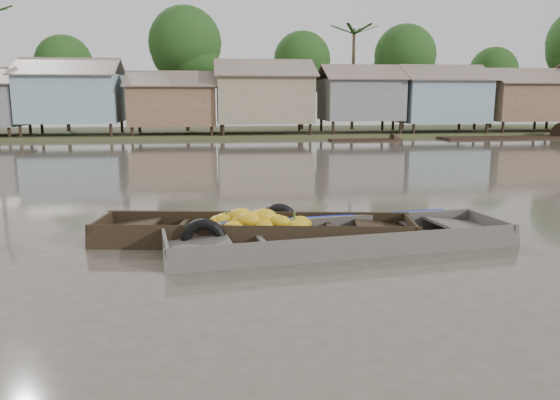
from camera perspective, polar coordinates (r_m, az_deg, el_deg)
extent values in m
plane|color=#464136|center=(10.02, 0.38, -5.88)|extent=(120.00, 120.00, 0.00)
cube|color=#384723|center=(42.63, -5.54, 6.92)|extent=(120.00, 12.00, 0.50)
cube|color=#7896A5|center=(40.09, -20.86, 9.89)|extent=(6.20, 5.20, 3.20)
cube|color=brown|center=(38.77, -21.56, 12.88)|extent=(6.60, 3.02, 1.28)
cube|color=brown|center=(41.50, -20.60, 12.76)|extent=(6.60, 3.02, 1.28)
cube|color=brown|center=(39.10, -11.09, 9.65)|extent=(5.80, 4.60, 2.70)
cube|color=brown|center=(37.87, -11.31, 12.34)|extent=(6.20, 2.67, 1.14)
cube|color=brown|center=(40.35, -11.07, 12.24)|extent=(6.20, 2.67, 1.14)
cube|color=#84755B|center=(39.19, -1.73, 10.51)|extent=(6.50, 5.30, 3.30)
cube|color=brown|center=(37.81, -1.54, 13.68)|extent=(6.90, 3.08, 1.31)
cube|color=brown|center=(40.66, -1.95, 13.48)|extent=(6.90, 3.08, 1.31)
cube|color=slate|center=(40.47, 8.35, 10.34)|extent=(5.40, 4.70, 2.90)
cube|color=brown|center=(39.28, 8.93, 13.08)|extent=(5.80, 2.73, 1.17)
cube|color=brown|center=(41.73, 7.94, 12.97)|extent=(5.80, 2.73, 1.17)
cube|color=#7896A5|center=(42.47, 16.29, 9.91)|extent=(6.00, 5.00, 3.10)
cube|color=brown|center=(41.26, 17.19, 12.63)|extent=(6.40, 2.90, 1.24)
cube|color=brown|center=(43.74, 15.72, 12.58)|extent=(6.40, 2.90, 1.24)
cube|color=brown|center=(45.43, 23.93, 9.39)|extent=(5.70, 4.90, 2.80)
cube|color=brown|center=(44.32, 25.01, 11.69)|extent=(6.10, 2.85, 1.21)
cube|color=brown|center=(46.59, 23.26, 11.74)|extent=(6.10, 2.85, 1.21)
cylinder|color=#473323|center=(44.82, -21.39, 9.57)|extent=(0.28, 0.28, 4.90)
sphere|color=#103312|center=(44.88, -21.64, 13.13)|extent=(4.20, 4.20, 4.20)
cylinder|color=#473323|center=(42.55, -9.74, 11.06)|extent=(0.28, 0.28, 6.30)
sphere|color=#103312|center=(42.72, -9.90, 15.89)|extent=(5.40, 5.40, 5.40)
cylinder|color=#473323|center=(44.12, 2.30, 10.51)|extent=(0.28, 0.28, 5.25)
sphere|color=#103312|center=(44.20, 2.33, 14.40)|extent=(4.50, 4.50, 4.50)
cylinder|color=#473323|center=(45.17, 12.75, 10.49)|extent=(0.28, 0.28, 5.60)
sphere|color=#103312|center=(45.28, 12.92, 14.54)|extent=(4.80, 4.80, 4.80)
cylinder|color=#473323|center=(49.35, 21.21, 9.43)|extent=(0.28, 0.28, 4.55)
sphere|color=#103312|center=(49.38, 21.42, 12.44)|extent=(3.90, 3.90, 3.90)
cylinder|color=#473323|center=(44.48, 7.63, 12.20)|extent=(0.24, 0.24, 8.00)
cube|color=black|center=(11.09, -2.61, -4.66)|extent=(6.36, 2.15, 0.08)
cube|color=black|center=(11.69, -2.38, -2.57)|extent=(6.34, 1.15, 0.59)
cube|color=black|center=(10.37, -2.91, -4.31)|extent=(6.34, 1.15, 0.59)
cube|color=black|center=(11.23, 13.51, -3.42)|extent=(0.27, 1.38, 0.56)
cube|color=black|center=(11.12, 10.78, -3.08)|extent=(1.26, 1.35, 0.21)
cube|color=black|center=(11.68, -18.13, -3.11)|extent=(0.27, 1.38, 0.56)
cube|color=black|center=(11.50, -15.59, -2.83)|extent=(1.26, 1.35, 0.21)
cube|color=black|center=(11.21, -10.28, -2.70)|extent=(0.31, 1.33, 0.05)
cube|color=black|center=(10.99, 5.18, -2.84)|extent=(0.31, 1.33, 0.05)
ellipsoid|color=gold|center=(11.14, -3.91, -2.14)|extent=(0.49, 0.38, 0.28)
ellipsoid|color=gold|center=(11.11, -2.88, -2.06)|extent=(0.53, 0.41, 0.30)
ellipsoid|color=gold|center=(10.73, -4.88, -2.82)|extent=(0.43, 0.33, 0.24)
ellipsoid|color=gold|center=(10.79, -8.04, -3.85)|extent=(0.45, 0.34, 0.25)
ellipsoid|color=gold|center=(10.61, 3.05, -3.73)|extent=(0.47, 0.36, 0.26)
ellipsoid|color=gold|center=(11.27, -7.88, -2.70)|extent=(0.51, 0.39, 0.29)
ellipsoid|color=gold|center=(10.90, -1.71, -1.74)|extent=(0.57, 0.44, 0.32)
ellipsoid|color=gold|center=(10.76, 0.05, -2.28)|extent=(0.44, 0.34, 0.25)
ellipsoid|color=gold|center=(11.28, 1.16, -2.63)|extent=(0.49, 0.37, 0.27)
ellipsoid|color=gold|center=(11.07, -7.56, -2.82)|extent=(0.56, 0.43, 0.32)
ellipsoid|color=gold|center=(11.12, -6.33, -2.24)|extent=(0.48, 0.37, 0.27)
ellipsoid|color=gold|center=(10.77, -1.64, -2.70)|extent=(0.49, 0.37, 0.27)
ellipsoid|color=gold|center=(11.20, 2.09, -2.46)|extent=(0.55, 0.42, 0.31)
ellipsoid|color=gold|center=(10.91, -3.95, -2.27)|extent=(0.52, 0.40, 0.29)
ellipsoid|color=gold|center=(10.89, -0.51, -2.25)|extent=(0.51, 0.39, 0.29)
ellipsoid|color=gold|center=(11.33, -4.12, -1.97)|extent=(0.44, 0.34, 0.25)
ellipsoid|color=gold|center=(10.64, -2.20, -3.53)|extent=(0.45, 0.35, 0.25)
ellipsoid|color=gold|center=(11.05, -2.42, -1.69)|extent=(0.43, 0.33, 0.24)
ellipsoid|color=gold|center=(10.79, -7.04, -3.46)|extent=(0.55, 0.42, 0.31)
ellipsoid|color=gold|center=(11.09, -5.60, -2.12)|extent=(0.56, 0.43, 0.31)
ellipsoid|color=gold|center=(10.86, -6.59, -3.07)|extent=(0.50, 0.38, 0.28)
ellipsoid|color=gold|center=(11.36, -1.03, -2.37)|extent=(0.48, 0.37, 0.27)
ellipsoid|color=gold|center=(10.80, 1.81, -2.85)|extent=(0.52, 0.39, 0.29)
ellipsoid|color=gold|center=(10.89, -7.13, -3.08)|extent=(0.56, 0.43, 0.31)
ellipsoid|color=gold|center=(10.85, -2.25, -2.33)|extent=(0.50, 0.38, 0.28)
ellipsoid|color=gold|center=(11.03, -4.15, -1.62)|extent=(0.53, 0.41, 0.30)
ellipsoid|color=gold|center=(11.10, -8.06, -3.31)|extent=(0.43, 0.33, 0.24)
ellipsoid|color=gold|center=(10.80, -3.27, -2.07)|extent=(0.53, 0.41, 0.30)
ellipsoid|color=gold|center=(10.78, -6.76, -3.56)|extent=(0.54, 0.42, 0.31)
ellipsoid|color=gold|center=(11.40, -0.80, -2.40)|extent=(0.47, 0.36, 0.26)
ellipsoid|color=gold|center=(11.21, -3.50, -2.13)|extent=(0.50, 0.38, 0.28)
ellipsoid|color=gold|center=(11.28, -3.39, -2.26)|extent=(0.46, 0.35, 0.26)
cylinder|color=#3F6626|center=(11.01, -5.58, -1.70)|extent=(0.05, 0.05, 0.20)
cylinder|color=#3F6626|center=(10.94, -1.46, -1.73)|extent=(0.05, 0.05, 0.20)
cylinder|color=#3F6626|center=(10.92, 1.51, -1.75)|extent=(0.05, 0.05, 0.20)
torus|color=black|center=(11.74, -0.14, -2.38)|extent=(0.87, 0.33, 0.85)
torus|color=black|center=(10.39, -7.95, -4.25)|extent=(0.90, 0.34, 0.88)
cube|color=#453F3A|center=(10.72, 6.30, -5.26)|extent=(6.79, 2.29, 0.08)
cube|color=#453F3A|center=(11.40, 4.86, -3.06)|extent=(6.76, 1.04, 0.54)
cube|color=#453F3A|center=(9.94, 8.01, -5.23)|extent=(6.76, 1.04, 0.54)
cube|color=#453F3A|center=(12.23, 21.06, -2.80)|extent=(0.28, 1.65, 0.52)
cube|color=#453F3A|center=(11.89, 18.81, -2.70)|extent=(1.33, 1.57, 0.22)
cube|color=#453F3A|center=(9.99, -11.87, -5.26)|extent=(0.28, 1.65, 0.52)
cube|color=#453F3A|center=(10.02, -8.57, -4.72)|extent=(1.33, 1.57, 0.22)
cube|color=#453F3A|center=(10.19, -2.07, -4.09)|extent=(0.31, 1.59, 0.05)
cube|color=#453F3A|center=(11.29, 13.91, -2.91)|extent=(0.31, 1.59, 0.05)
cube|color=#665E54|center=(10.71, 6.31, -5.08)|extent=(5.19, 1.96, 0.02)
cube|color=#0F1D9D|center=(11.40, 4.79, -1.98)|extent=(5.46, 0.80, 0.14)
torus|color=olive|center=(11.65, 18.83, -4.19)|extent=(0.38, 0.38, 0.05)
torus|color=olive|center=(11.64, 18.84, -4.02)|extent=(0.31, 0.31, 0.05)
cube|color=black|center=(40.48, 22.39, 5.89)|extent=(9.11, 2.41, 0.35)
cube|color=black|center=(35.99, 8.61, 6.06)|extent=(4.36, 1.07, 0.35)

